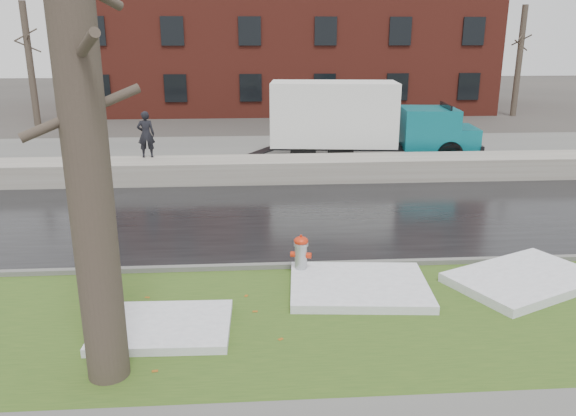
{
  "coord_description": "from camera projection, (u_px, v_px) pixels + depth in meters",
  "views": [
    {
      "loc": [
        -0.33,
        -9.88,
        4.69
      ],
      "look_at": [
        0.5,
        2.15,
        1.0
      ],
      "focal_mm": 35.0,
      "sensor_mm": 36.0,
      "label": 1
    }
  ],
  "objects": [
    {
      "name": "fire_hydrant",
      "position": [
        301.0,
        254.0,
        11.28
      ],
      "size": [
        0.43,
        0.4,
        0.87
      ],
      "rotation": [
        0.0,
        0.0,
        -0.29
      ],
      "color": "#A7ABAF",
      "rests_on": "verge"
    },
    {
      "name": "parking_lot",
      "position": [
        258.0,
        155.0,
        23.22
      ],
      "size": [
        60.0,
        9.0,
        0.03
      ],
      "primitive_type": "cube",
      "color": "slate",
      "rests_on": "ground"
    },
    {
      "name": "bg_tree_center",
      "position": [
        155.0,
        60.0,
        34.25
      ],
      "size": [
        1.4,
        1.62,
        6.5
      ],
      "color": "brown",
      "rests_on": "ground"
    },
    {
      "name": "bg_tree_right",
      "position": [
        519.0,
        60.0,
        33.8
      ],
      "size": [
        1.4,
        1.62,
        6.5
      ],
      "color": "brown",
      "rests_on": "ground"
    },
    {
      "name": "snow_patch_far",
      "position": [
        163.0,
        326.0,
        9.26
      ],
      "size": [
        2.24,
        1.66,
        0.14
      ],
      "primitive_type": "cube",
      "rotation": [
        0.0,
        0.0,
        -0.03
      ],
      "color": "white",
      "rests_on": "verge"
    },
    {
      "name": "brick_building",
      "position": [
        282.0,
        32.0,
        38.11
      ],
      "size": [
        26.0,
        12.0,
        10.0
      ],
      "primitive_type": "cube",
      "color": "maroon",
      "rests_on": "ground"
    },
    {
      "name": "verge",
      "position": [
        273.0,
        321.0,
        9.62
      ],
      "size": [
        60.0,
        4.5,
        0.04
      ],
      "primitive_type": "cube",
      "color": "#304F1A",
      "rests_on": "ground"
    },
    {
      "name": "box_truck",
      "position": [
        358.0,
        120.0,
        21.68
      ],
      "size": [
        9.27,
        2.92,
        3.06
      ],
      "rotation": [
        0.0,
        0.0,
        -0.11
      ],
      "color": "black",
      "rests_on": "ground"
    },
    {
      "name": "snow_patch_near",
      "position": [
        359.0,
        286.0,
        10.73
      ],
      "size": [
        2.76,
        2.22,
        0.16
      ],
      "primitive_type": "cube",
      "rotation": [
        0.0,
        0.0,
        -0.09
      ],
      "color": "white",
      "rests_on": "verge"
    },
    {
      "name": "road",
      "position": [
        263.0,
        218.0,
        15.11
      ],
      "size": [
        60.0,
        7.0,
        0.03
      ],
      "primitive_type": "cube",
      "color": "black",
      "rests_on": "ground"
    },
    {
      "name": "worker",
      "position": [
        146.0,
        134.0,
        18.92
      ],
      "size": [
        0.61,
        0.44,
        1.57
      ],
      "primitive_type": "imported",
      "rotation": [
        0.0,
        0.0,
        3.25
      ],
      "color": "black",
      "rests_on": "snowbank"
    },
    {
      "name": "snowbank",
      "position": [
        260.0,
        170.0,
        19.01
      ],
      "size": [
        60.0,
        1.6,
        0.75
      ],
      "primitive_type": "cube",
      "color": "#A6A298",
      "rests_on": "ground"
    },
    {
      "name": "bg_tree_left",
      "position": [
        30.0,
        63.0,
        30.04
      ],
      "size": [
        1.4,
        1.62,
        6.5
      ],
      "color": "brown",
      "rests_on": "ground"
    },
    {
      "name": "ground",
      "position": [
        270.0,
        291.0,
        10.82
      ],
      "size": [
        120.0,
        120.0,
        0.0
      ],
      "primitive_type": "plane",
      "color": "#47423D",
      "rests_on": "ground"
    },
    {
      "name": "snow_patch_side",
      "position": [
        524.0,
        279.0,
        11.02
      ],
      "size": [
        3.3,
        2.83,
        0.18
      ],
      "primitive_type": "cube",
      "rotation": [
        0.0,
        0.0,
        0.44
      ],
      "color": "white",
      "rests_on": "verge"
    },
    {
      "name": "curb",
      "position": [
        268.0,
        267.0,
        11.76
      ],
      "size": [
        60.0,
        0.15,
        0.14
      ],
      "primitive_type": "cube",
      "color": "slate",
      "rests_on": "ground"
    },
    {
      "name": "tree",
      "position": [
        82.0,
        119.0,
        7.0
      ],
      "size": [
        1.42,
        1.62,
        7.29
      ],
      "rotation": [
        0.0,
        0.0,
        0.1
      ],
      "color": "brown",
      "rests_on": "verge"
    }
  ]
}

